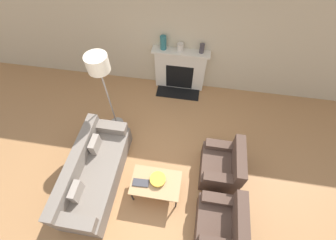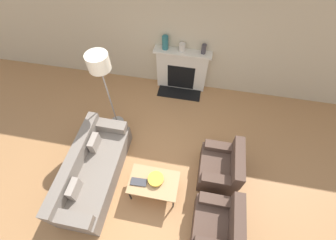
{
  "view_description": "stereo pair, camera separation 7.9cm",
  "coord_description": "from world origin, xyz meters",
  "px_view_note": "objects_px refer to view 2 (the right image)",
  "views": [
    {
      "loc": [
        0.46,
        -1.55,
        4.42
      ],
      "look_at": [
        0.01,
        1.25,
        0.45
      ],
      "focal_mm": 24.0,
      "sensor_mm": 36.0,
      "label": 1
    },
    {
      "loc": [
        0.54,
        -1.54,
        4.42
      ],
      "look_at": [
        0.01,
        1.25,
        0.45
      ],
      "focal_mm": 24.0,
      "sensor_mm": 36.0,
      "label": 2
    }
  ],
  "objects_px": {
    "bowl": "(156,179)",
    "mantel_vase_left": "(165,43)",
    "floor_lamp": "(100,67)",
    "armchair_near": "(218,225)",
    "mantel_vase_center_left": "(182,47)",
    "fireplace": "(182,70)",
    "armchair_far": "(221,167)",
    "book": "(139,182)",
    "coffee_table": "(154,183)",
    "couch": "(93,171)",
    "mantel_vase_center_right": "(204,49)"
  },
  "relations": [
    {
      "from": "bowl",
      "to": "mantel_vase_left",
      "type": "distance_m",
      "value": 3.01
    },
    {
      "from": "floor_lamp",
      "to": "mantel_vase_left",
      "type": "relative_size",
      "value": 6.21
    },
    {
      "from": "armchair_near",
      "to": "book",
      "type": "xyz_separation_m",
      "value": [
        -1.48,
        0.43,
        0.13
      ]
    },
    {
      "from": "fireplace",
      "to": "couch",
      "type": "xyz_separation_m",
      "value": [
        -1.3,
        -2.86,
        -0.26
      ]
    },
    {
      "from": "fireplace",
      "to": "bowl",
      "type": "height_order",
      "value": "fireplace"
    },
    {
      "from": "coffee_table",
      "to": "mantel_vase_left",
      "type": "bearing_deg",
      "value": 96.87
    },
    {
      "from": "couch",
      "to": "coffee_table",
      "type": "height_order",
      "value": "couch"
    },
    {
      "from": "floor_lamp",
      "to": "mantel_vase_center_right",
      "type": "distance_m",
      "value": 2.36
    },
    {
      "from": "coffee_table",
      "to": "book",
      "type": "height_order",
      "value": "book"
    },
    {
      "from": "coffee_table",
      "to": "floor_lamp",
      "type": "height_order",
      "value": "floor_lamp"
    },
    {
      "from": "armchair_far",
      "to": "floor_lamp",
      "type": "height_order",
      "value": "floor_lamp"
    },
    {
      "from": "book",
      "to": "mantel_vase_left",
      "type": "distance_m",
      "value": 3.09
    },
    {
      "from": "mantel_vase_left",
      "to": "mantel_vase_center_left",
      "type": "distance_m",
      "value": 0.4
    },
    {
      "from": "couch",
      "to": "book",
      "type": "distance_m",
      "value": 0.98
    },
    {
      "from": "floor_lamp",
      "to": "mantel_vase_center_right",
      "type": "bearing_deg",
      "value": 39.78
    },
    {
      "from": "mantel_vase_left",
      "to": "fireplace",
      "type": "bearing_deg",
      "value": -1.97
    },
    {
      "from": "armchair_near",
      "to": "mantel_vase_center_left",
      "type": "relative_size",
      "value": 4.68
    },
    {
      "from": "bowl",
      "to": "mantel_vase_left",
      "type": "relative_size",
      "value": 0.9
    },
    {
      "from": "armchair_near",
      "to": "mantel_vase_center_left",
      "type": "height_order",
      "value": "mantel_vase_center_left"
    },
    {
      "from": "bowl",
      "to": "mantel_vase_center_left",
      "type": "bearing_deg",
      "value": 89.83
    },
    {
      "from": "floor_lamp",
      "to": "mantel_vase_center_right",
      "type": "xyz_separation_m",
      "value": [
        1.78,
        1.48,
        -0.45
      ]
    },
    {
      "from": "armchair_far",
      "to": "book",
      "type": "distance_m",
      "value": 1.61
    },
    {
      "from": "floor_lamp",
      "to": "mantel_vase_center_left",
      "type": "relative_size",
      "value": 10.72
    },
    {
      "from": "couch",
      "to": "armchair_near",
      "type": "height_order",
      "value": "armchair_near"
    },
    {
      "from": "armchair_near",
      "to": "mantel_vase_center_left",
      "type": "xyz_separation_m",
      "value": [
        -1.17,
        3.4,
        0.92
      ]
    },
    {
      "from": "fireplace",
      "to": "mantel_vase_center_left",
      "type": "distance_m",
      "value": 0.68
    },
    {
      "from": "bowl",
      "to": "mantel_vase_left",
      "type": "height_order",
      "value": "mantel_vase_left"
    },
    {
      "from": "fireplace",
      "to": "coffee_table",
      "type": "bearing_deg",
      "value": -91.3
    },
    {
      "from": "couch",
      "to": "armchair_far",
      "type": "distance_m",
      "value": 2.5
    },
    {
      "from": "armchair_far",
      "to": "mantel_vase_center_right",
      "type": "height_order",
      "value": "mantel_vase_center_right"
    },
    {
      "from": "coffee_table",
      "to": "mantel_vase_left",
      "type": "relative_size",
      "value": 2.82
    },
    {
      "from": "fireplace",
      "to": "mantel_vase_center_right",
      "type": "height_order",
      "value": "mantel_vase_center_right"
    },
    {
      "from": "couch",
      "to": "mantel_vase_center_right",
      "type": "bearing_deg",
      "value": -31.55
    },
    {
      "from": "couch",
      "to": "mantel_vase_center_left",
      "type": "bearing_deg",
      "value": -23.88
    },
    {
      "from": "armchair_near",
      "to": "mantel_vase_left",
      "type": "height_order",
      "value": "mantel_vase_left"
    },
    {
      "from": "fireplace",
      "to": "armchair_near",
      "type": "xyz_separation_m",
      "value": [
        1.15,
        -3.39,
        -0.24
      ]
    },
    {
      "from": "mantel_vase_left",
      "to": "couch",
      "type": "bearing_deg",
      "value": -107.05
    },
    {
      "from": "armchair_near",
      "to": "armchair_far",
      "type": "relative_size",
      "value": 1.0
    },
    {
      "from": "floor_lamp",
      "to": "mantel_vase_left",
      "type": "bearing_deg",
      "value": 58.8
    },
    {
      "from": "mantel_vase_center_right",
      "to": "couch",
      "type": "bearing_deg",
      "value": -121.55
    },
    {
      "from": "couch",
      "to": "floor_lamp",
      "type": "distance_m",
      "value": 1.97
    },
    {
      "from": "armchair_near",
      "to": "bowl",
      "type": "height_order",
      "value": "armchair_near"
    },
    {
      "from": "mantel_vase_left",
      "to": "mantel_vase_center_right",
      "type": "relative_size",
      "value": 1.45
    },
    {
      "from": "mantel_vase_center_left",
      "to": "armchair_near",
      "type": "bearing_deg",
      "value": -70.96
    },
    {
      "from": "armchair_near",
      "to": "book",
      "type": "height_order",
      "value": "armchair_near"
    },
    {
      "from": "armchair_far",
      "to": "armchair_near",
      "type": "bearing_deg",
      "value": -0.0
    },
    {
      "from": "fireplace",
      "to": "floor_lamp",
      "type": "relative_size",
      "value": 0.69
    },
    {
      "from": "fireplace",
      "to": "book",
      "type": "xyz_separation_m",
      "value": [
        -0.33,
        -2.95,
        -0.11
      ]
    },
    {
      "from": "bowl",
      "to": "floor_lamp",
      "type": "relative_size",
      "value": 0.15
    },
    {
      "from": "coffee_table",
      "to": "mantel_vase_center_left",
      "type": "relative_size",
      "value": 4.88
    }
  ]
}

